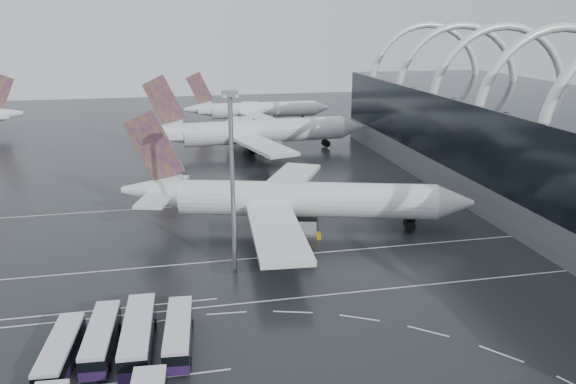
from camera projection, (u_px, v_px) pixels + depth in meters
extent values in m
plane|color=black|center=(291.00, 291.00, 76.09)|extent=(420.00, 420.00, 0.00)
torus|color=white|center=(553.00, 113.00, 108.49)|extent=(33.80, 1.80, 33.80)
torus|color=white|center=(498.00, 100.00, 126.26)|extent=(33.80, 1.80, 33.80)
torus|color=white|center=(457.00, 90.00, 144.02)|extent=(33.80, 1.80, 33.80)
torus|color=white|center=(425.00, 82.00, 161.79)|extent=(33.80, 1.80, 33.80)
cube|color=silver|center=(294.00, 298.00, 74.22)|extent=(120.00, 0.25, 0.01)
cube|color=silver|center=(275.00, 256.00, 87.31)|extent=(120.00, 0.25, 0.01)
cube|color=silver|center=(249.00, 202.00, 113.49)|extent=(120.00, 0.25, 0.01)
cube|color=silver|center=(107.00, 309.00, 71.33)|extent=(28.00, 0.25, 0.01)
cylinder|color=white|center=(307.00, 200.00, 97.38)|extent=(44.24, 17.86, 6.14)
cone|color=white|center=(455.00, 202.00, 95.82)|extent=(7.78, 7.63, 6.14)
cone|color=white|center=(151.00, 191.00, 98.76)|extent=(11.86, 8.77, 6.14)
cube|color=#44196B|center=(154.00, 147.00, 96.39)|extent=(9.99, 3.37, 13.02)
cube|color=white|center=(163.00, 191.00, 98.63)|extent=(9.74, 19.64, 0.53)
cube|color=white|center=(276.00, 230.00, 85.20)|extent=(9.09, 26.89, 0.85)
cube|color=white|center=(287.00, 182.00, 110.46)|extent=(18.86, 26.89, 0.85)
cylinder|color=slate|center=(298.00, 233.00, 89.10)|extent=(6.58, 5.04, 3.60)
cylinder|color=slate|center=(303.00, 197.00, 107.29)|extent=(6.58, 5.04, 3.60)
cube|color=black|center=(283.00, 222.00, 98.89)|extent=(14.07, 9.96, 2.33)
cylinder|color=white|center=(265.00, 131.00, 155.80)|extent=(45.26, 9.22, 6.47)
cone|color=white|center=(352.00, 127.00, 162.40)|extent=(7.07, 6.87, 6.47)
cone|color=white|center=(162.00, 132.00, 148.30)|extent=(11.53, 7.14, 6.47)
cube|color=#44196B|center=(164.00, 101.00, 146.16)|extent=(10.76, 1.33, 13.71)
cube|color=white|center=(170.00, 132.00, 148.87)|extent=(6.24, 20.34, 0.56)
cube|color=white|center=(260.00, 145.00, 142.02)|extent=(14.98, 28.94, 0.89)
cube|color=white|center=(240.00, 126.00, 167.69)|extent=(11.82, 28.72, 0.89)
cylinder|color=slate|center=(270.00, 148.00, 147.06)|extent=(6.35, 4.16, 3.79)
cylinder|color=slate|center=(253.00, 134.00, 165.54)|extent=(6.35, 4.16, 3.79)
cube|color=black|center=(249.00, 148.00, 155.97)|extent=(13.79, 7.95, 2.45)
cylinder|color=white|center=(263.00, 110.00, 198.58)|extent=(36.65, 5.57, 5.47)
cone|color=white|center=(321.00, 108.00, 202.83)|extent=(5.67, 5.48, 5.47)
cone|color=white|center=(198.00, 109.00, 193.67)|extent=(9.44, 5.49, 5.47)
cube|color=#44196B|center=(200.00, 89.00, 191.81)|extent=(9.08, 0.59, 11.58)
cube|color=white|center=(203.00, 109.00, 194.05)|extent=(4.29, 16.97, 0.47)
cube|color=white|center=(258.00, 117.00, 186.98)|extent=(11.41, 24.42, 0.75)
cube|color=white|center=(248.00, 107.00, 208.99)|extent=(11.29, 24.41, 0.75)
cylinder|color=slate|center=(265.00, 120.00, 191.13)|extent=(5.19, 3.22, 3.20)
cylinder|color=slate|center=(257.00, 112.00, 206.98)|extent=(5.19, 3.22, 3.20)
cube|color=black|center=(253.00, 121.00, 198.93)|extent=(11.32, 6.06, 2.07)
cone|color=white|center=(6.00, 114.00, 181.82)|extent=(11.04, 8.25, 5.70)
cube|color=#44196B|center=(0.00, 92.00, 179.24)|extent=(9.25, 3.25, 12.08)
cube|color=white|center=(0.00, 115.00, 180.93)|extent=(9.25, 18.22, 0.49)
cube|color=#2D143F|center=(62.00, 358.00, 59.56)|extent=(3.60, 12.24, 1.02)
cube|color=black|center=(60.00, 349.00, 59.23)|extent=(3.63, 12.01, 1.21)
cube|color=silver|center=(59.00, 343.00, 58.99)|extent=(3.60, 12.24, 0.42)
cylinder|color=black|center=(66.00, 383.00, 56.17)|extent=(0.39, 0.95, 0.93)
cylinder|color=black|center=(82.00, 341.00, 63.49)|extent=(0.39, 0.95, 0.93)
cylinder|color=black|center=(59.00, 343.00, 63.16)|extent=(0.39, 0.95, 0.93)
cube|color=#2D143F|center=(102.00, 344.00, 62.19)|extent=(3.39, 12.34, 1.03)
cube|color=black|center=(101.00, 335.00, 61.86)|extent=(3.43, 12.10, 1.22)
cube|color=silver|center=(100.00, 329.00, 61.61)|extent=(3.39, 12.34, 0.42)
cylinder|color=black|center=(109.00, 366.00, 58.80)|extent=(0.38, 0.96, 0.94)
cylinder|color=black|center=(83.00, 369.00, 58.42)|extent=(0.38, 0.96, 0.94)
cylinder|color=black|center=(119.00, 328.00, 66.18)|extent=(0.38, 0.96, 0.94)
cylinder|color=black|center=(96.00, 330.00, 65.80)|extent=(0.38, 0.96, 0.94)
cube|color=#2D143F|center=(139.00, 342.00, 62.49)|extent=(3.60, 13.77, 1.16)
cube|color=black|center=(138.00, 332.00, 62.12)|extent=(3.65, 13.50, 1.37)
cube|color=silver|center=(137.00, 324.00, 61.85)|extent=(3.60, 13.77, 0.47)
cylinder|color=black|center=(150.00, 366.00, 58.73)|extent=(0.41, 1.06, 1.05)
cylinder|color=black|center=(121.00, 369.00, 58.26)|extent=(0.41, 1.06, 1.05)
cylinder|color=black|center=(155.00, 324.00, 66.96)|extent=(0.41, 1.06, 1.05)
cylinder|color=black|center=(129.00, 326.00, 66.50)|extent=(0.41, 1.06, 1.05)
cube|color=#2D143F|center=(179.00, 339.00, 63.14)|extent=(3.64, 12.44, 1.04)
cube|color=black|center=(178.00, 330.00, 62.80)|extent=(3.68, 12.20, 1.23)
cube|color=silver|center=(178.00, 324.00, 62.56)|extent=(3.64, 12.44, 0.42)
cylinder|color=black|center=(190.00, 361.00, 59.70)|extent=(0.40, 0.97, 0.94)
cylinder|color=black|center=(165.00, 363.00, 59.36)|extent=(0.40, 0.97, 0.94)
cylinder|color=black|center=(192.00, 323.00, 67.13)|extent=(0.40, 0.97, 0.94)
cylinder|color=black|center=(170.00, 325.00, 66.80)|extent=(0.40, 0.97, 0.94)
cylinder|color=gray|center=(233.00, 187.00, 78.91)|extent=(0.64, 0.64, 25.57)
cube|color=gray|center=(230.00, 93.00, 75.08)|extent=(2.01, 2.01, 0.73)
cube|color=white|center=(230.00, 95.00, 75.16)|extent=(1.83, 1.83, 0.37)
cube|color=slate|center=(394.00, 202.00, 111.49)|extent=(2.47, 1.46, 1.35)
cube|color=#AC8516|center=(314.00, 236.00, 94.13)|extent=(1.98, 1.17, 1.08)
cube|color=slate|center=(413.00, 217.00, 102.96)|extent=(1.96, 1.16, 1.07)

